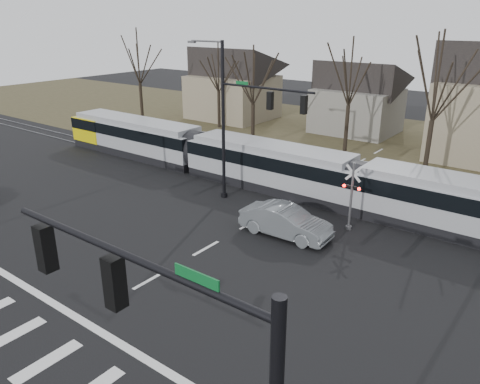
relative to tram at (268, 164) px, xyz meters
The scene contains 13 objects.
ground 16.33m from the tram, 80.20° to the right, with size 140.00×140.00×0.00m, color black.
grass_verge 16.33m from the tram, 80.20° to the left, with size 140.00×28.00×0.01m, color #38331E.
crosswalk 20.26m from the tram, 82.13° to the right, with size 27.00×2.60×0.01m.
stop_line 18.10m from the tram, 81.17° to the right, with size 28.00×0.35×0.01m, color silver.
lane_dashes 3.26m from the tram, ahead, with size 0.18×30.00×0.01m.
rail_pair 3.26m from the tram, ahead, with size 90.00×1.52×0.06m.
tram is the anchor object (origin of this frame).
sedan 8.14m from the tram, 49.22° to the right, with size 5.28×1.98×1.72m, color slate.
signal_pole_far 5.30m from the tram, 84.18° to the right, with size 9.28×0.44×10.20m.
rail_crossing_signal 8.40m from the tram, 22.44° to the right, with size 1.08×0.36×4.00m.
tree_row 11.55m from the tram, 64.53° to the left, with size 59.20×7.20×10.00m.
house_a 25.07m from the tram, 133.76° to the left, with size 9.72×8.64×8.60m.
house_b 20.25m from the tram, 96.38° to the left, with size 8.64×7.56×7.65m.
Camera 1 is at (14.81, -10.59, 11.51)m, focal length 35.00 mm.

